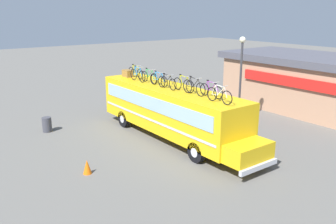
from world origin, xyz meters
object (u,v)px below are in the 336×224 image
bus (172,110)px  rooftop_bicycle_8 (211,90)px  luggage_bag_1 (128,73)px  rooftop_bicycle_2 (138,75)px  trash_bin (47,125)px  street_lamp (241,68)px  rooftop_bicycle_4 (159,80)px  rooftop_bicycle_7 (194,87)px  rooftop_bicycle_3 (149,77)px  rooftop_bicycle_9 (219,95)px  rooftop_bicycle_5 (167,82)px  traffic_cone (87,167)px  rooftop_bicycle_1 (135,72)px  rooftop_bicycle_6 (184,84)px

bus → rooftop_bicycle_8: size_ratio=7.39×
luggage_bag_1 → rooftop_bicycle_2: bearing=-9.3°
trash_bin → street_lamp: size_ratio=0.16×
rooftop_bicycle_4 → trash_bin: 7.52m
rooftop_bicycle_7 → rooftop_bicycle_8: size_ratio=1.07×
rooftop_bicycle_7 → rooftop_bicycle_2: bearing=-175.9°
rooftop_bicycle_3 → rooftop_bicycle_9: size_ratio=1.02×
rooftop_bicycle_5 → traffic_cone: (1.49, -5.66, -3.02)m
rooftop_bicycle_2 → rooftop_bicycle_7: bearing=4.1°
bus → rooftop_bicycle_4: bearing=-166.4°
rooftop_bicycle_5 → street_lamp: bearing=86.6°
luggage_bag_1 → rooftop_bicycle_1: bearing=21.2°
rooftop_bicycle_1 → trash_bin: rooftop_bicycle_1 is taller
rooftop_bicycle_5 → trash_bin: size_ratio=1.84×
bus → rooftop_bicycle_4: (-0.96, -0.23, 1.63)m
rooftop_bicycle_4 → rooftop_bicycle_5: rooftop_bicycle_5 is taller
rooftop_bicycle_4 → trash_bin: size_ratio=1.88×
rooftop_bicycle_4 → trash_bin: rooftop_bicycle_4 is taller
rooftop_bicycle_3 → rooftop_bicycle_9: rooftop_bicycle_9 is taller
rooftop_bicycle_5 → rooftop_bicycle_9: size_ratio=1.01×
bus → rooftop_bicycle_6: size_ratio=6.93×
luggage_bag_1 → rooftop_bicycle_7: rooftop_bicycle_7 is taller
rooftop_bicycle_4 → street_lamp: bearing=77.0°
rooftop_bicycle_1 → rooftop_bicycle_5: (3.98, -0.41, -0.00)m
rooftop_bicycle_2 → rooftop_bicycle_5: (2.89, 0.10, -0.03)m
bus → rooftop_bicycle_1: rooftop_bicycle_1 is taller
trash_bin → traffic_cone: size_ratio=1.36×
rooftop_bicycle_4 → street_lamp: (1.28, 5.56, 0.32)m
rooftop_bicycle_2 → trash_bin: 6.37m
bus → rooftop_bicycle_2: bearing=-171.5°
rooftop_bicycle_7 → trash_bin: bearing=-144.6°
rooftop_bicycle_1 → rooftop_bicycle_8: size_ratio=1.05×
rooftop_bicycle_6 → rooftop_bicycle_7: (0.94, -0.09, 0.02)m
rooftop_bicycle_1 → rooftop_bicycle_6: (5.04, -0.08, 0.01)m
rooftop_bicycle_1 → rooftop_bicycle_4: size_ratio=0.99×
rooftop_bicycle_1 → bus: bearing=-1.2°
rooftop_bicycle_1 → rooftop_bicycle_5: size_ratio=1.02×
rooftop_bicycle_9 → traffic_cone: size_ratio=2.49×
trash_bin → traffic_cone: (7.02, -0.55, -0.12)m
rooftop_bicycle_3 → rooftop_bicycle_7: (3.98, 0.10, 0.02)m
rooftop_bicycle_1 → rooftop_bicycle_8: rooftop_bicycle_1 is taller
rooftop_bicycle_6 → rooftop_bicycle_9: 2.99m
rooftop_bicycle_4 → rooftop_bicycle_5: bearing=-5.9°
rooftop_bicycle_6 → rooftop_bicycle_8: 1.93m
luggage_bag_1 → rooftop_bicycle_3: size_ratio=0.42×
luggage_bag_1 → traffic_cone: size_ratio=1.07×
rooftop_bicycle_3 → rooftop_bicycle_2: bearing=-164.8°
bus → street_lamp: (0.33, 5.33, 1.94)m
rooftop_bicycle_4 → rooftop_bicycle_3: bearing=177.4°
rooftop_bicycle_6 → rooftop_bicycle_5: bearing=-162.5°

